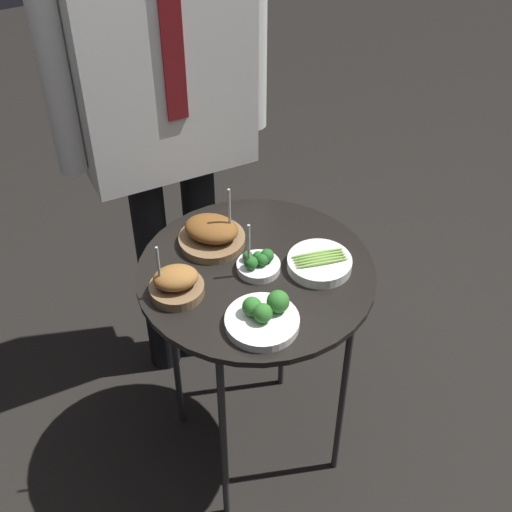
% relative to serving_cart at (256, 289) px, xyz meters
% --- Properties ---
extents(ground_plane, '(8.00, 8.00, 0.00)m').
position_rel_serving_cart_xyz_m(ground_plane, '(0.00, 0.00, -0.69)').
color(ground_plane, black).
extents(serving_cart, '(0.62, 0.62, 0.76)m').
position_rel_serving_cart_xyz_m(serving_cart, '(0.00, 0.00, 0.00)').
color(serving_cart, black).
rests_on(serving_cart, ground_plane).
extents(bowl_broccoli_back_left, '(0.11, 0.11, 0.16)m').
position_rel_serving_cart_xyz_m(bowl_broccoli_back_left, '(0.01, 0.00, 0.09)').
color(bowl_broccoli_back_left, silver).
rests_on(bowl_broccoli_back_left, serving_cart).
extents(bowl_asparagus_mid_right, '(0.17, 0.17, 0.04)m').
position_rel_serving_cart_xyz_m(bowl_asparagus_mid_right, '(0.15, -0.06, 0.08)').
color(bowl_asparagus_mid_right, white).
rests_on(bowl_asparagus_mid_right, serving_cart).
extents(bowl_roast_mid_left, '(0.14, 0.14, 0.16)m').
position_rel_serving_cart_xyz_m(bowl_roast_mid_left, '(-0.21, 0.01, 0.10)').
color(bowl_roast_mid_left, brown).
rests_on(bowl_roast_mid_left, serving_cart).
extents(bowl_roast_near_rim, '(0.18, 0.18, 0.18)m').
position_rel_serving_cart_xyz_m(bowl_roast_near_rim, '(-0.06, 0.15, 0.10)').
color(bowl_roast_near_rim, brown).
rests_on(bowl_roast_near_rim, serving_cart).
extents(bowl_broccoli_far_rim, '(0.18, 0.18, 0.08)m').
position_rel_serving_cart_xyz_m(bowl_broccoli_far_rim, '(-0.07, -0.18, 0.09)').
color(bowl_broccoli_far_rim, white).
rests_on(bowl_broccoli_far_rim, serving_cart).
extents(waiter_figure, '(0.62, 0.23, 1.69)m').
position_rel_serving_cart_xyz_m(waiter_figure, '(-0.06, 0.46, 0.38)').
color(waiter_figure, black).
rests_on(waiter_figure, ground_plane).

